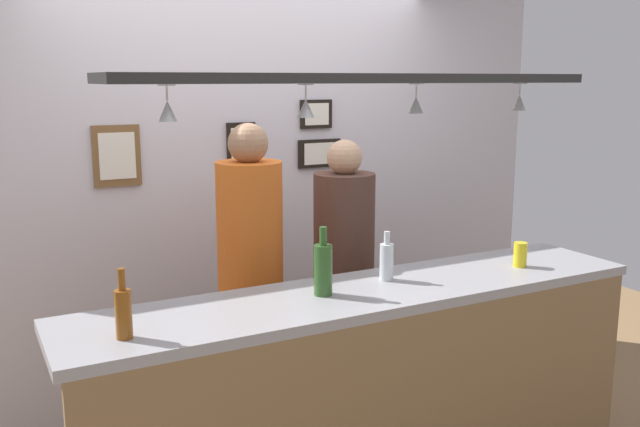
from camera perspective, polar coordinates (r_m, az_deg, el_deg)
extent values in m
cube|color=silver|center=(4.28, -6.29, 2.09)|extent=(4.40, 0.06, 2.60)
cube|color=#99999E|center=(3.08, 3.95, -6.68)|extent=(2.70, 0.55, 0.04)
cube|color=black|center=(2.97, 3.68, 11.12)|extent=(2.20, 0.36, 0.04)
cylinder|color=silver|center=(2.57, -12.60, 10.35)|extent=(0.06, 0.06, 0.00)
cylinder|color=silver|center=(2.57, -12.58, 9.74)|extent=(0.01, 0.01, 0.06)
cone|color=silver|center=(2.57, -12.51, 8.29)|extent=(0.07, 0.07, 0.08)
cylinder|color=silver|center=(2.77, -1.20, 10.65)|extent=(0.06, 0.06, 0.00)
cylinder|color=silver|center=(2.77, -1.19, 10.08)|extent=(0.01, 0.01, 0.06)
cone|color=silver|center=(2.77, -1.19, 8.73)|extent=(0.07, 0.07, 0.08)
cylinder|color=silver|center=(3.13, 8.00, 10.60)|extent=(0.06, 0.06, 0.00)
cylinder|color=silver|center=(3.13, 7.98, 10.09)|extent=(0.01, 0.01, 0.06)
cone|color=silver|center=(3.13, 7.95, 8.91)|extent=(0.07, 0.07, 0.08)
cylinder|color=silver|center=(3.53, 16.27, 10.31)|extent=(0.06, 0.06, 0.00)
cylinder|color=silver|center=(3.53, 16.25, 9.87)|extent=(0.01, 0.01, 0.06)
cone|color=silver|center=(3.53, 16.19, 8.81)|extent=(0.07, 0.07, 0.08)
cube|color=#2D334C|center=(3.80, -5.60, -13.01)|extent=(0.17, 0.18, 0.83)
cylinder|color=orange|center=(3.56, -5.83, -1.50)|extent=(0.34, 0.34, 0.72)
sphere|color=#9E7556|center=(3.49, -5.98, 5.80)|extent=(0.21, 0.21, 0.21)
cube|color=#2D334C|center=(4.04, 1.93, -11.87)|extent=(0.17, 0.18, 0.78)
cylinder|color=brown|center=(3.81, 2.00, -1.71)|extent=(0.34, 0.34, 0.68)
sphere|color=tan|center=(3.74, 2.05, 4.67)|extent=(0.19, 0.19, 0.19)
cylinder|color=#2D5623|center=(2.96, 0.26, -4.71)|extent=(0.08, 0.08, 0.22)
cylinder|color=#2D5623|center=(2.92, 0.26, -1.88)|extent=(0.03, 0.03, 0.08)
cylinder|color=brown|center=(2.58, -15.97, -8.04)|extent=(0.06, 0.06, 0.18)
cylinder|color=brown|center=(2.54, -16.13, -5.26)|extent=(0.03, 0.03, 0.08)
cylinder|color=silver|center=(3.19, 5.53, -4.04)|extent=(0.06, 0.06, 0.17)
cylinder|color=silver|center=(3.17, 5.57, -2.03)|extent=(0.03, 0.03, 0.06)
cylinder|color=yellow|center=(3.55, 16.26, -3.28)|extent=(0.07, 0.07, 0.12)
cube|color=black|center=(4.40, -0.33, 8.24)|extent=(0.22, 0.02, 0.18)
cube|color=white|center=(4.39, -0.25, 8.24)|extent=(0.17, 0.01, 0.14)
cube|color=brown|center=(3.99, -16.48, 4.61)|extent=(0.26, 0.02, 0.34)
cube|color=white|center=(3.98, -16.45, 4.60)|extent=(0.20, 0.01, 0.26)
cube|color=black|center=(4.43, -0.04, 5.01)|extent=(0.30, 0.02, 0.18)
cube|color=white|center=(4.42, 0.03, 4.99)|extent=(0.23, 0.01, 0.14)
cube|color=black|center=(4.20, -6.55, 5.74)|extent=(0.18, 0.02, 0.26)
cube|color=white|center=(4.19, -6.49, 5.72)|extent=(0.14, 0.01, 0.20)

